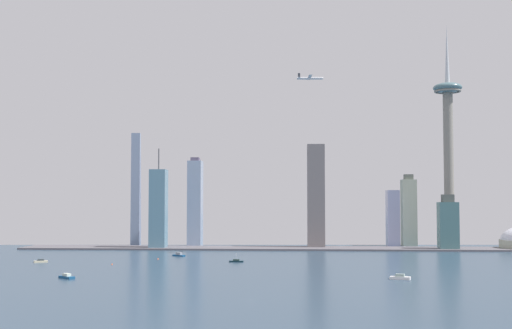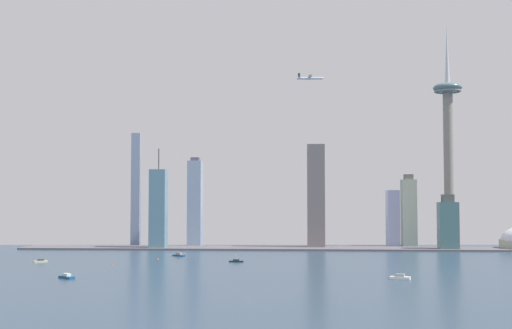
{
  "view_description": "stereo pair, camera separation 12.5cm",
  "coord_description": "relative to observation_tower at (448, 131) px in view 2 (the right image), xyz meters",
  "views": [
    {
      "loc": [
        30.63,
        -453.31,
        64.94
      ],
      "look_at": [
        -25.33,
        471.3,
        115.73
      ],
      "focal_mm": 47.14,
      "sensor_mm": 36.0,
      "label": 1
    },
    {
      "loc": [
        30.75,
        -453.31,
        64.94
      ],
      "look_at": [
        -25.33,
        471.3,
        115.73
      ],
      "focal_mm": 47.14,
      "sensor_mm": 36.0,
      "label": 2
    }
  ],
  "objects": [
    {
      "name": "channel_buoy_1",
      "position": [
        -368.2,
        -204.92,
        -162.21
      ],
      "size": [
        1.94,
        1.94,
        1.58
      ],
      "primitive_type": "cone",
      "color": "#E54C19",
      "rests_on": "ground"
    },
    {
      "name": "boat_2",
      "position": [
        -406.39,
        -394.74,
        -161.45
      ],
      "size": [
        16.43,
        14.78,
        4.27
      ],
      "rotation": [
        0.0,
        0.0,
        2.47
      ],
      "color": "navy",
      "rests_on": "ground"
    },
    {
      "name": "skyscraper_5",
      "position": [
        -431.68,
        70.62,
        -95.49
      ],
      "size": [
        13.66,
        26.9,
        149.8
      ],
      "color": "beige",
      "rests_on": "ground"
    },
    {
      "name": "waterfront_pier",
      "position": [
        -243.59,
        -36.4,
        -161.86
      ],
      "size": [
        689.19,
        63.65,
        2.28
      ],
      "primitive_type": "cube",
      "color": "#5E5A61",
      "rests_on": "ground"
    },
    {
      "name": "airplane",
      "position": [
        -195.83,
        -118.34,
        55.91
      ],
      "size": [
        33.04,
        34.01,
        8.08
      ],
      "rotation": [
        0.0,
        0.0,
        0.06
      ],
      "color": "silver"
    },
    {
      "name": "skyscraper_2",
      "position": [
        -358.74,
        6.21,
        -100.65
      ],
      "size": [
        19.5,
        26.73,
        127.84
      ],
      "color": "#96AAC7",
      "rests_on": "ground"
    },
    {
      "name": "skyscraper_1",
      "position": [
        -48.88,
        43.36,
        -113.22
      ],
      "size": [
        20.86,
        21.48,
        104.4
      ],
      "color": "#AAB69F",
      "rests_on": "ground"
    },
    {
      "name": "skyscraper_0",
      "position": [
        -451.29,
        32.46,
        -79.88
      ],
      "size": [
        13.11,
        12.24,
        166.24
      ],
      "color": "#8EA0BF",
      "rests_on": "ground"
    },
    {
      "name": "boat_4",
      "position": [
        -484.26,
        -251.93,
        -161.58
      ],
      "size": [
        14.53,
        11.32,
        3.76
      ],
      "rotation": [
        0.0,
        0.0,
        3.67
      ],
      "color": "beige",
      "rests_on": "ground"
    },
    {
      "name": "boat_0",
      "position": [
        -352.35,
        -161.61,
        -161.39
      ],
      "size": [
        16.94,
        14.16,
        4.51
      ],
      "rotation": [
        0.0,
        0.0,
        2.51
      ],
      "color": "navy",
      "rests_on": "ground"
    },
    {
      "name": "boat_3",
      "position": [
        -127.21,
        -384.39,
        -161.32
      ],
      "size": [
        17.78,
        11.19,
        4.53
      ],
      "rotation": [
        0.0,
        0.0,
        2.83
      ],
      "color": "white",
      "rests_on": "ground"
    },
    {
      "name": "skyscraper_7",
      "position": [
        -186.06,
        -16.01,
        -91.02
      ],
      "size": [
        24.0,
        23.83,
        143.95
      ],
      "color": "slate",
      "rests_on": "ground"
    },
    {
      "name": "skyscraper_4",
      "position": [
        -76.32,
        14.87,
        -122.67
      ],
      "size": [
        17.09,
        25.3,
        80.66
      ],
      "color": "#A4ACD1",
      "rests_on": "ground"
    },
    {
      "name": "ground_plane",
      "position": [
        -243.59,
        -499.59,
        -163.0
      ],
      "size": [
        6000.0,
        6000.0,
        0.0
      ],
      "primitive_type": "plane",
      "color": "#2B4257"
    },
    {
      "name": "observation_tower",
      "position": [
        0.0,
        0.0,
        0.0
      ],
      "size": [
        40.36,
        40.36,
        315.85
      ],
      "color": "gray",
      "rests_on": "ground"
    },
    {
      "name": "boat_1",
      "position": [
        -277.65,
        -233.67,
        -161.89
      ],
      "size": [
        15.35,
        5.29,
        9.23
      ],
      "rotation": [
        0.0,
        0.0,
        3.06
      ],
      "color": "#102935",
      "rests_on": "ground"
    },
    {
      "name": "skyscraper_6",
      "position": [
        -401.94,
        -42.74,
        -108.75
      ],
      "size": [
        22.05,
        23.73,
        137.25
      ],
      "color": "#5E8CA3",
      "rests_on": "ground"
    },
    {
      "name": "channel_buoy_0",
      "position": [
        -402.16,
        -270.98,
        -162.22
      ],
      "size": [
        1.53,
        1.53,
        1.55
      ],
      "primitive_type": "cone",
      "color": "#E54C19",
      "rests_on": "ground"
    },
    {
      "name": "skyscraper_3",
      "position": [
        -12.22,
        -45.25,
        -129.09
      ],
      "size": [
        25.31,
        21.05,
        73.96
      ],
      "color": "slate",
      "rests_on": "ground"
    }
  ]
}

